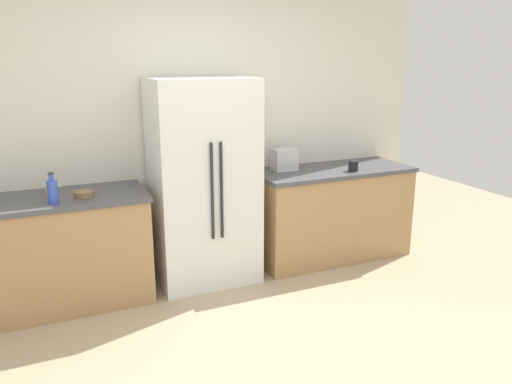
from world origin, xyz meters
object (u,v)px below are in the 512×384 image
Objects in this scene: toaster at (284,160)px; bottle_a at (53,191)px; cup_a at (353,166)px; refrigerator at (205,183)px; bowl_a at (84,194)px; cup_b at (52,191)px.

bottle_a is at bearing -171.59° from toaster.
cup_a is (0.58, -0.29, -0.05)m from toaster.
refrigerator is at bearing -171.78° from toaster.
cup_a reaches higher than bowl_a.
cup_a is at bearing 0.21° from bottle_a.
bowl_a is at bearing 178.17° from cup_a.
toaster reaches higher than cup_a.
cup_b is 0.27m from bowl_a.
bowl_a is (0.22, 0.09, -0.07)m from bottle_a.
refrigerator is 0.85m from toaster.
bottle_a reaches higher than cup_b.
cup_b is at bearing -177.93° from toaster.
toaster is at bearing 8.41° from bottle_a.
bowl_a is (-2.41, 0.08, -0.02)m from cup_a.
bottle_a is (-1.22, -0.18, 0.11)m from refrigerator.
refrigerator is at bearing 172.98° from cup_a.
toaster is at bearing 6.76° from bowl_a.
bottle_a is at bearing -171.46° from refrigerator.
bottle_a reaches higher than bowl_a.
toaster reaches higher than bowl_a.
bowl_a is at bearing -173.24° from toaster.
cup_a is at bearing -1.83° from bowl_a.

